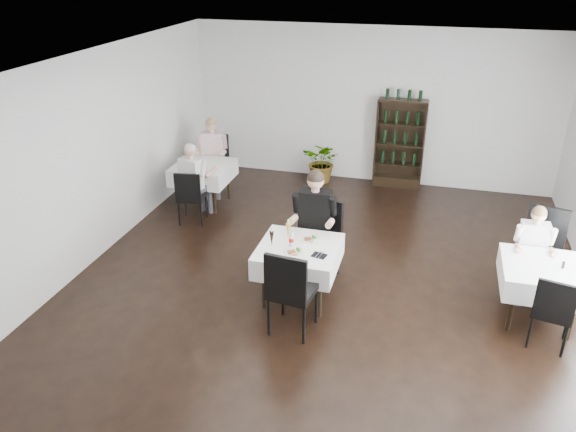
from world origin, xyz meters
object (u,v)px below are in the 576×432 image
object	(u,v)px
main_table	(299,256)
diner_main	(314,218)
wine_shelf	(400,145)
potted_tree	(323,162)

from	to	relation	value
main_table	diner_main	distance (m)	0.65
wine_shelf	main_table	distance (m)	4.41
main_table	wine_shelf	bearing A→B (deg)	78.22
potted_tree	diner_main	distance (m)	3.65
main_table	potted_tree	bearing A→B (deg)	97.54
potted_tree	main_table	bearing A→B (deg)	-82.46
diner_main	main_table	bearing A→B (deg)	-96.27
main_table	potted_tree	distance (m)	4.18
wine_shelf	main_table	world-z (taller)	wine_shelf
diner_main	wine_shelf	bearing A→B (deg)	77.38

